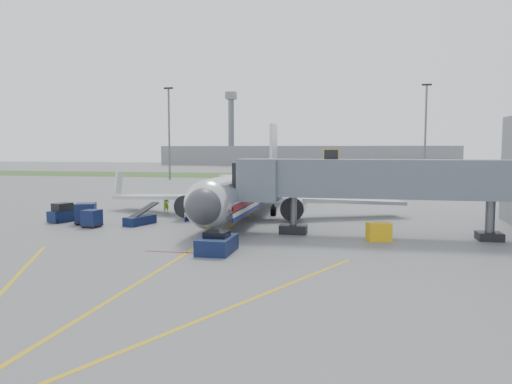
% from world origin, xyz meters
% --- Properties ---
extents(ground, '(400.00, 400.00, 0.00)m').
position_xyz_m(ground, '(0.00, 0.00, 0.00)').
color(ground, '#565659').
rests_on(ground, ground).
extents(grass_strip, '(300.00, 25.00, 0.01)m').
position_xyz_m(grass_strip, '(0.00, 90.00, 0.01)').
color(grass_strip, '#2D4C1E').
rests_on(grass_strip, ground).
extents(apron_markings, '(21.52, 50.00, 0.01)m').
position_xyz_m(apron_markings, '(0.00, -7.40, 0.00)').
color(apron_markings, gold).
rests_on(apron_markings, ground).
extents(airliner, '(32.10, 35.67, 10.25)m').
position_xyz_m(airliner, '(0.00, 15.25, 2.65)').
color(airliner, silver).
rests_on(airliner, ground).
extents(jet_bridge, '(25.30, 4.00, 6.90)m').
position_xyz_m(jet_bridge, '(12.86, 5.00, 4.47)').
color(jet_bridge, slate).
rests_on(jet_bridge, ground).
extents(light_mast_left, '(2.00, 0.44, 20.40)m').
position_xyz_m(light_mast_left, '(-30.00, 70.00, 10.78)').
color(light_mast_left, '#595B60').
rests_on(light_mast_left, ground).
extents(light_mast_right, '(2.00, 0.44, 20.40)m').
position_xyz_m(light_mast_right, '(25.00, 75.00, 10.78)').
color(light_mast_right, '#595B60').
rests_on(light_mast_right, ground).
extents(distant_terminal, '(120.00, 14.00, 8.00)m').
position_xyz_m(distant_terminal, '(-10.00, 170.00, 4.00)').
color(distant_terminal, slate).
rests_on(distant_terminal, ground).
extents(control_tower, '(4.00, 4.00, 30.00)m').
position_xyz_m(control_tower, '(-40.00, 165.00, 17.33)').
color(control_tower, '#595B60').
rests_on(control_tower, ground).
extents(pushback_tug, '(2.17, 3.51, 1.45)m').
position_xyz_m(pushback_tug, '(1.93, -3.50, 0.61)').
color(pushback_tug, '#0C1835').
rests_on(pushback_tug, ground).
extents(baggage_tug, '(2.15, 2.88, 1.80)m').
position_xyz_m(baggage_tug, '(-16.33, 7.14, 0.80)').
color(baggage_tug, '#0C1835').
rests_on(baggage_tug, ground).
extents(baggage_cart_a, '(2.09, 2.09, 1.76)m').
position_xyz_m(baggage_cart_a, '(-3.00, 11.52, 0.90)').
color(baggage_cart_a, '#0C1835').
rests_on(baggage_cart_a, ground).
extents(baggage_cart_b, '(2.31, 2.31, 1.93)m').
position_xyz_m(baggage_cart_b, '(-13.43, 6.32, 0.98)').
color(baggage_cart_b, '#0C1835').
rests_on(baggage_cart_b, ground).
extents(baggage_cart_c, '(1.64, 1.64, 1.55)m').
position_xyz_m(baggage_cart_c, '(-11.91, 4.69, 0.79)').
color(baggage_cart_c, '#0C1835').
rests_on(baggage_cart_c, ground).
extents(belt_loader, '(2.16, 4.00, 1.89)m').
position_xyz_m(belt_loader, '(-8.33, 6.91, 0.47)').
color(belt_loader, '#0C1835').
rests_on(belt_loader, ground).
extents(ground_power_cart, '(1.97, 1.58, 1.38)m').
position_xyz_m(ground_power_cart, '(12.73, 3.00, 0.68)').
color(ground_power_cart, '#DCA30C').
rests_on(ground_power_cart, ground).
extents(ramp_worker, '(0.76, 0.71, 1.74)m').
position_xyz_m(ramp_worker, '(-9.25, 15.62, 0.87)').
color(ramp_worker, '#8CD619').
rests_on(ramp_worker, ground).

